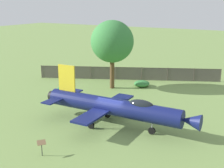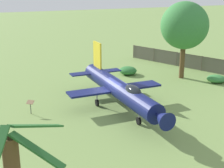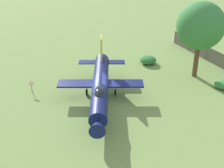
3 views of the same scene
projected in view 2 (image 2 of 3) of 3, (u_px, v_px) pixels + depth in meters
The scene contains 7 objects.
ground_plane at pixel (118, 108), 28.82m from camera, with size 200.00×200.00×0.00m, color #75934C.
display_jet at pixel (120, 89), 27.96m from camera, with size 8.41×14.52×5.00m.
shade_tree at pixel (184, 26), 36.19m from camera, with size 5.17×5.30×8.50m.
perimeter_fence at pixel (215, 65), 39.45m from camera, with size 10.45×22.89×1.84m.
shrub_near_fence at pixel (128, 71), 39.13m from camera, with size 2.03×2.12×0.93m.
shrub_by_tree at pixel (216, 79), 36.12m from camera, with size 2.11×1.96×0.78m.
info_plaque at pixel (30, 104), 27.35m from camera, with size 0.72×0.68×1.14m.
Camera 2 is at (10.87, 24.63, 10.51)m, focal length 53.45 mm.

